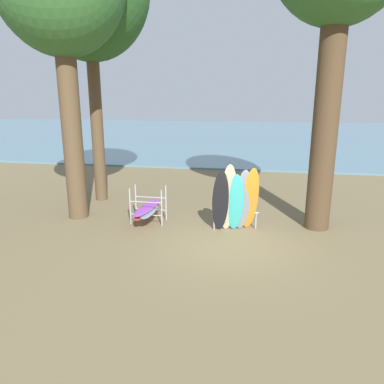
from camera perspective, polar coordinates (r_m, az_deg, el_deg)
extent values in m
plane|color=brown|center=(11.12, 5.17, -8.12)|extent=(80.00, 80.00, 0.00)
cube|color=slate|center=(39.31, 8.96, 8.58)|extent=(80.00, 36.00, 0.10)
cylinder|color=brown|center=(13.48, -17.99, 9.61)|extent=(0.68, 0.68, 6.51)
cylinder|color=#4C3823|center=(12.41, 19.86, 10.73)|extent=(0.78, 0.78, 7.24)
cylinder|color=brown|center=(15.58, -14.42, 10.78)|extent=(0.48, 0.48, 6.65)
ellipsoid|color=black|center=(11.73, 4.38, -1.42)|extent=(0.62, 0.67, 2.09)
ellipsoid|color=#C6B289|center=(11.75, 5.53, -0.94)|extent=(0.65, 0.70, 2.28)
ellipsoid|color=#38B2AD|center=(11.85, 6.65, -1.63)|extent=(0.60, 0.61, 1.96)
ellipsoid|color=gray|center=(11.89, 7.78, -1.26)|extent=(0.66, 0.68, 2.10)
ellipsoid|color=orange|center=(11.95, 8.89, -1.09)|extent=(0.68, 0.78, 2.15)
cylinder|color=#9EA0A5|center=(12.18, 3.40, -4.60)|extent=(0.04, 0.04, 0.55)
cylinder|color=#9EA0A5|center=(12.43, 9.76, -4.38)|extent=(0.04, 0.04, 0.55)
cylinder|color=#9EA0A5|center=(12.20, 6.65, -3.28)|extent=(1.51, 0.42, 0.04)
cylinder|color=#9EA0A5|center=(12.78, -9.47, -2.17)|extent=(0.05, 0.05, 1.25)
cylinder|color=#9EA0A5|center=(12.46, -4.69, -2.45)|extent=(0.05, 0.05, 1.25)
cylinder|color=#9EA0A5|center=(13.32, -8.62, -1.42)|extent=(0.05, 0.05, 1.25)
cylinder|color=#9EA0A5|center=(13.02, -4.02, -1.67)|extent=(0.05, 0.05, 1.25)
cylinder|color=#9EA0A5|center=(12.70, -7.07, -3.50)|extent=(1.10, 0.04, 0.04)
cylinder|color=#9EA0A5|center=(12.56, -7.13, -1.55)|extent=(1.10, 0.04, 0.04)
cylinder|color=#9EA0A5|center=(13.24, -6.31, -2.69)|extent=(1.10, 0.04, 0.04)
cylinder|color=#9EA0A5|center=(13.11, -6.37, -0.81)|extent=(1.10, 0.04, 0.04)
ellipsoid|color=red|center=(12.96, -6.78, -2.88)|extent=(0.66, 2.13, 0.06)
ellipsoid|color=gray|center=(12.92, -6.51, -2.64)|extent=(0.66, 2.13, 0.06)
ellipsoid|color=purple|center=(12.93, -6.89, -2.36)|extent=(0.63, 2.13, 0.06)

